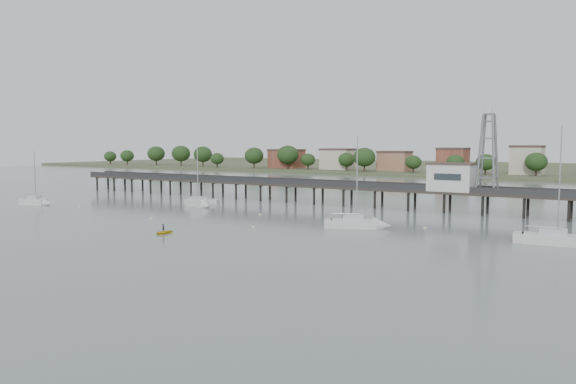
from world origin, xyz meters
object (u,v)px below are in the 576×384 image
at_px(pier, 333,187).
at_px(yellow_dinghy, 163,234).
at_px(white_tender, 209,201).
at_px(sailboat_d, 568,241).
at_px(sailboat_c, 364,224).
at_px(sailboat_b, 200,204).
at_px(sailboat_a, 38,202).
at_px(lattice_tower, 488,154).

height_order(pier, yellow_dinghy, pier).
bearing_deg(white_tender, sailboat_d, -26.86).
distance_m(pier, sailboat_d, 54.69).
relative_size(sailboat_c, sailboat_b, 1.17).
bearing_deg(sailboat_b, pier, 60.31).
height_order(sailboat_b, sailboat_a, sailboat_b).
relative_size(sailboat_b, sailboat_a, 1.08).
xyz_separation_m(sailboat_c, sailboat_b, (-40.54, 8.70, 0.01)).
bearing_deg(yellow_dinghy, white_tender, 122.31).
xyz_separation_m(sailboat_b, yellow_dinghy, (18.39, -28.84, -0.64)).
xyz_separation_m(pier, lattice_tower, (31.50, 0.00, 7.31)).
distance_m(pier, white_tender, 26.79).
bearing_deg(white_tender, pier, 12.32).
distance_m(sailboat_d, yellow_dinghy, 54.27).
bearing_deg(yellow_dinghy, sailboat_d, 23.45).
xyz_separation_m(sailboat_d, white_tender, (-71.16, 14.17, -0.15)).
bearing_deg(yellow_dinghy, sailboat_b, 123.73).
xyz_separation_m(sailboat_a, white_tender, (28.35, 21.56, -0.17)).
relative_size(sailboat_b, white_tender, 3.00).
distance_m(sailboat_a, white_tender, 35.61).
bearing_deg(lattice_tower, sailboat_b, -160.75).
height_order(pier, lattice_tower, lattice_tower).
relative_size(lattice_tower, sailboat_a, 1.30).
bearing_deg(sailboat_b, yellow_dinghy, -38.33).
bearing_deg(sailboat_c, pier, 101.34).
height_order(sailboat_a, sailboat_d, sailboat_d).
xyz_separation_m(sailboat_b, sailboat_a, (-30.89, -15.69, 0.01)).
xyz_separation_m(lattice_tower, sailboat_b, (-52.45, -18.31, -10.46)).
height_order(sailboat_c, white_tender, sailboat_c).
bearing_deg(white_tender, yellow_dinghy, -74.50).
bearing_deg(sailboat_a, pier, 19.23).
xyz_separation_m(pier, yellow_dinghy, (-2.56, -47.15, -3.79)).
relative_size(sailboat_b, sailboat_d, 0.80).
distance_m(sailboat_b, sailboat_d, 69.12).
bearing_deg(sailboat_b, white_tender, 132.61).
distance_m(sailboat_c, sailboat_b, 41.47).
distance_m(sailboat_c, yellow_dinghy, 29.95).
bearing_deg(sailboat_c, white_tender, 136.70).
relative_size(pier, lattice_tower, 9.68).
bearing_deg(sailboat_d, sailboat_c, 175.14).
xyz_separation_m(sailboat_b, white_tender, (-2.55, 5.87, -0.16)).
xyz_separation_m(lattice_tower, sailboat_d, (16.17, -26.61, -10.47)).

